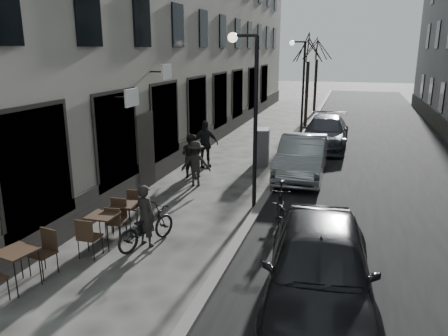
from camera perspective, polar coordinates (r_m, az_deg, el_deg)
The scene contains 20 objects.
ground at distance 8.24m, azimuth -5.80°, elevation -19.11°, with size 120.00×120.00×0.00m, color #383532.
road at distance 22.77m, azimuth 19.08°, elevation 2.70°, with size 7.30×60.00×0.00m, color black.
kerb at distance 22.86m, azimuth 9.92°, elevation 3.51°, with size 0.25×60.00×0.12m, color #65625E.
streetlamp_near at distance 12.67m, azimuth 3.41°, elevation 8.55°, with size 0.90×0.28×5.09m.
streetlamp_far at distance 24.47m, azimuth 9.95°, elevation 11.61°, with size 0.90×0.28×5.09m.
tree_near at distance 27.40m, azimuth 11.02°, elevation 15.08°, with size 2.40×2.40×5.70m.
tree_far at distance 33.37m, azimuth 12.10°, elevation 15.02°, with size 2.40×2.40×5.70m.
bistro_set_a at distance 9.76m, azimuth -25.32°, elevation -11.41°, with size 0.78×1.70×0.97m.
bistro_set_b at distance 11.02m, azimuth -15.48°, elevation -7.42°, with size 0.67×1.62×0.96m.
bistro_set_c at distance 11.80m, azimuth -12.89°, elevation -5.89°, with size 0.68×1.53×0.89m.
utility_cabinet at distance 18.15m, azimuth 5.04°, elevation 2.82°, with size 0.54×0.98×1.47m, color #5B5B5D.
bicycle at distance 10.85m, azimuth -10.13°, elevation -7.59°, with size 0.62×1.79×0.94m, color black.
cyclist_rider at distance 10.73m, azimuth -10.21°, elevation -6.12°, with size 0.56×0.37×1.54m, color black.
pedestrian_near at distance 16.21m, azimuth -4.35°, elevation 1.63°, with size 0.80×0.62×1.65m, color black.
pedestrian_mid at distance 15.18m, azimuth -3.71°, elevation 0.58°, with size 1.02×0.59×1.59m, color black.
pedestrian_far at distance 17.58m, azimuth -2.53°, elevation 3.15°, with size 1.11×0.46×1.89m, color black.
car_near at distance 8.29m, azimuth 12.33°, elevation -12.51°, with size 1.95×4.85×1.65m, color black.
car_mid at distance 16.45m, azimuth 10.16°, elevation 1.43°, with size 1.62×4.65×1.53m, color #93969B.
car_far at distance 21.69m, azimuth 13.09°, elevation 4.56°, with size 2.09×5.15×1.49m, color #3F404B.
moped at distance 12.05m, azimuth 7.38°, elevation -4.62°, with size 0.53×1.88×1.13m, color black.
Camera 1 is at (2.67, -6.26, 4.65)m, focal length 35.00 mm.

